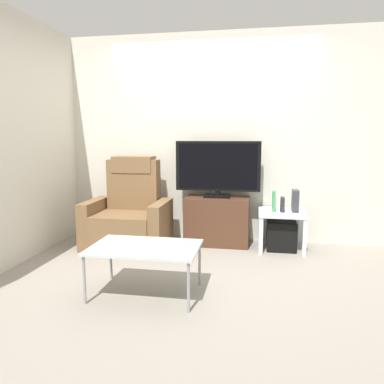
{
  "coord_description": "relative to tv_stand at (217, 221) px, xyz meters",
  "views": [
    {
      "loc": [
        0.59,
        -3.59,
        1.32
      ],
      "look_at": [
        -0.14,
        0.5,
        0.7
      ],
      "focal_mm": 34.62,
      "sensor_mm": 36.0,
      "label": 1
    }
  ],
  "objects": [
    {
      "name": "cell_phone",
      "position": [
        -0.47,
        -1.54,
        0.13
      ],
      "size": [
        0.14,
        0.16,
        0.01
      ],
      "primitive_type": "cube",
      "rotation": [
        0.0,
        0.0,
        0.57
      ],
      "color": "#B7B7BC",
      "rests_on": "coffee_table"
    },
    {
      "name": "wall_back",
      "position": [
        -0.11,
        0.27,
        1.01
      ],
      "size": [
        6.4,
        0.06,
        2.6
      ],
      "primitive_type": "cube",
      "color": "beige",
      "rests_on": "ground"
    },
    {
      "name": "book_leftmost",
      "position": [
        0.67,
        -0.1,
        0.28
      ],
      "size": [
        0.03,
        0.13,
        0.24
      ],
      "primitive_type": "cube",
      "color": "#388C4C",
      "rests_on": "side_table"
    },
    {
      "name": "subwoofer_box",
      "position": [
        0.77,
        -0.08,
        -0.13
      ],
      "size": [
        0.34,
        0.34,
        0.34
      ],
      "primitive_type": "cube",
      "color": "black",
      "rests_on": "ground"
    },
    {
      "name": "tv_stand",
      "position": [
        0.0,
        0.0,
        0.0
      ],
      "size": [
        0.78,
        0.41,
        0.59
      ],
      "color": "#4C2D1E",
      "rests_on": "ground"
    },
    {
      "name": "wall_side",
      "position": [
        -1.99,
        -0.86,
        1.01
      ],
      "size": [
        0.06,
        4.48,
        2.6
      ],
      "primitive_type": "cube",
      "color": "beige",
      "rests_on": "ground"
    },
    {
      "name": "recliner_armchair",
      "position": [
        -1.05,
        -0.24,
        0.08
      ],
      "size": [
        0.98,
        0.78,
        1.08
      ],
      "rotation": [
        0.0,
        0.0,
        -0.17
      ],
      "color": "brown",
      "rests_on": "ground"
    },
    {
      "name": "television",
      "position": [
        0.0,
        0.02,
        0.65
      ],
      "size": [
        1.03,
        0.2,
        0.68
      ],
      "color": "black",
      "rests_on": "tv_stand"
    },
    {
      "name": "game_console",
      "position": [
        0.92,
        -0.07,
        0.29
      ],
      "size": [
        0.07,
        0.2,
        0.25
      ],
      "primitive_type": "cube",
      "color": "#333338",
      "rests_on": "side_table"
    },
    {
      "name": "book_middle",
      "position": [
        0.72,
        -0.1,
        0.24
      ],
      "size": [
        0.04,
        0.12,
        0.16
      ],
      "primitive_type": "cube",
      "color": "white",
      "rests_on": "side_table"
    },
    {
      "name": "coffee_table",
      "position": [
        -0.43,
        -1.59,
        0.1
      ],
      "size": [
        0.9,
        0.6,
        0.42
      ],
      "color": "#B2C6C1",
      "rests_on": "ground"
    },
    {
      "name": "side_table",
      "position": [
        0.77,
        -0.08,
        0.09
      ],
      "size": [
        0.54,
        0.54,
        0.46
      ],
      "color": "silver",
      "rests_on": "ground"
    },
    {
      "name": "book_rightmost",
      "position": [
        0.77,
        -0.1,
        0.25
      ],
      "size": [
        0.04,
        0.14,
        0.17
      ],
      "primitive_type": "cube",
      "color": "#262626",
      "rests_on": "side_table"
    },
    {
      "name": "ground_plane",
      "position": [
        -0.11,
        -0.86,
        -0.29
      ],
      "size": [
        6.4,
        6.4,
        0.0
      ],
      "primitive_type": "plane",
      "color": "gray"
    }
  ]
}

